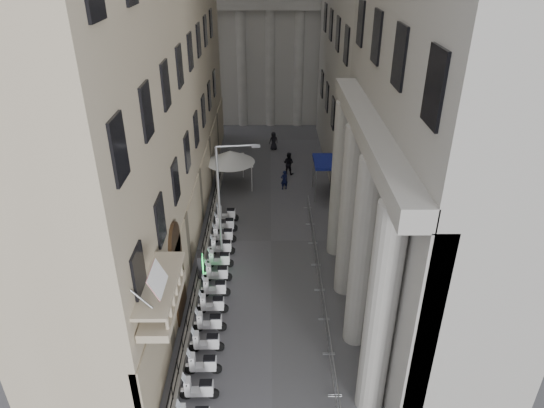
{
  "coord_description": "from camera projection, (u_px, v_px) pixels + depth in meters",
  "views": [
    {
      "loc": [
        -0.07,
        -8.61,
        17.87
      ],
      "look_at": [
        0.05,
        16.15,
        4.5
      ],
      "focal_mm": 32.0,
      "sensor_mm": 36.0,
      "label": 1
    }
  ],
  "objects": [
    {
      "name": "barrier_6",
      "position": [
        311.0,
        234.0,
        33.77
      ],
      "size": [
        0.6,
        2.4,
        1.1
      ],
      "primitive_type": null,
      "color": "#A4A7AB",
      "rests_on": "ground"
    },
    {
      "name": "scooter_11",
      "position": [
        226.0,
        231.0,
        34.03
      ],
      "size": [
        1.41,
        0.59,
        1.5
      ],
      "primitive_type": null,
      "rotation": [
        0.0,
        0.0,
        1.59
      ],
      "color": "silver",
      "rests_on": "ground"
    },
    {
      "name": "barrier_7",
      "position": [
        309.0,
        216.0,
        35.97
      ],
      "size": [
        0.6,
        2.4,
        1.1
      ],
      "primitive_type": null,
      "color": "#A4A7AB",
      "rests_on": "ground"
    },
    {
      "name": "barrier_2",
      "position": [
        326.0,
        336.0,
        24.97
      ],
      "size": [
        0.6,
        2.4,
        1.1
      ],
      "primitive_type": null,
      "color": "#A4A7AB",
      "rests_on": "ground"
    },
    {
      "name": "scooter_7",
      "position": [
        218.0,
        281.0,
        29.05
      ],
      "size": [
        1.41,
        0.59,
        1.5
      ],
      "primitive_type": null,
      "rotation": [
        0.0,
        0.0,
        1.59
      ],
      "color": "silver",
      "rests_on": "ground"
    },
    {
      "name": "scooter_2",
      "position": [
        204.0,
        373.0,
        22.81
      ],
      "size": [
        1.41,
        0.59,
        1.5
      ],
      "primitive_type": null,
      "rotation": [
        0.0,
        0.0,
        1.59
      ],
      "color": "silver",
      "rests_on": "ground"
    },
    {
      "name": "info_kiosk",
      "position": [
        201.0,
        267.0,
        28.69
      ],
      "size": [
        0.37,
        0.92,
        1.89
      ],
      "rotation": [
        0.0,
        0.0,
        0.1
      ],
      "color": "black",
      "rests_on": "ground"
    },
    {
      "name": "scooter_3",
      "position": [
        208.0,
        351.0,
        24.06
      ],
      "size": [
        1.41,
        0.59,
        1.5
      ],
      "primitive_type": null,
      "rotation": [
        0.0,
        0.0,
        1.59
      ],
      "color": "silver",
      "rests_on": "ground"
    },
    {
      "name": "scooter_5",
      "position": [
        213.0,
        313.0,
        26.55
      ],
      "size": [
        1.41,
        0.59,
        1.5
      ],
      "primitive_type": null,
      "rotation": [
        0.0,
        0.0,
        1.59
      ],
      "color": "silver",
      "rests_on": "ground"
    },
    {
      "name": "pedestrian_b",
      "position": [
        288.0,
        163.0,
        42.13
      ],
      "size": [
        1.19,
        1.1,
        1.97
      ],
      "primitive_type": "imported",
      "rotation": [
        0.0,
        0.0,
        2.67
      ],
      "color": "black",
      "rests_on": "ground"
    },
    {
      "name": "scooter_4",
      "position": [
        211.0,
        331.0,
        25.31
      ],
      "size": [
        1.41,
        0.59,
        1.5
      ],
      "primitive_type": null,
      "rotation": [
        0.0,
        0.0,
        1.59
      ],
      "color": "silver",
      "rests_on": "ground"
    },
    {
      "name": "pedestrian_c",
      "position": [
        274.0,
        141.0,
        47.1
      ],
      "size": [
        1.01,
        0.81,
        1.79
      ],
      "primitive_type": "imported",
      "rotation": [
        0.0,
        0.0,
        3.45
      ],
      "color": "black",
      "rests_on": "ground"
    },
    {
      "name": "street_lamp",
      "position": [
        224.0,
        196.0,
        28.62
      ],
      "size": [
        2.57,
        0.46,
        7.88
      ],
      "rotation": [
        0.0,
        0.0,
        0.11
      ],
      "color": "gray",
      "rests_on": "ground"
    },
    {
      "name": "barrier_1",
      "position": [
        332.0,
        374.0,
        22.77
      ],
      "size": [
        0.6,
        2.4,
        1.1
      ],
      "primitive_type": null,
      "color": "#A4A7AB",
      "rests_on": "ground"
    },
    {
      "name": "barrier_3",
      "position": [
        322.0,
        304.0,
        27.17
      ],
      "size": [
        0.6,
        2.4,
        1.1
      ],
      "primitive_type": null,
      "color": "#A4A7AB",
      "rests_on": "ground"
    },
    {
      "name": "scooter_1",
      "position": [
        200.0,
        398.0,
        21.57
      ],
      "size": [
        1.41,
        0.59,
        1.5
      ],
      "primitive_type": null,
      "rotation": [
        0.0,
        0.0,
        1.59
      ],
      "color": "silver",
      "rests_on": "ground"
    },
    {
      "name": "scooter_8",
      "position": [
        220.0,
        267.0,
        30.29
      ],
      "size": [
        1.41,
        0.59,
        1.5
      ],
      "primitive_type": null,
      "rotation": [
        0.0,
        0.0,
        1.59
      ],
      "color": "silver",
      "rests_on": "ground"
    },
    {
      "name": "blue_awning",
      "position": [
        322.0,
        195.0,
        38.96
      ],
      "size": [
        1.6,
        3.0,
        3.0
      ],
      "primitive_type": null,
      "color": "navy",
      "rests_on": "ground"
    },
    {
      "name": "barrier_4",
      "position": [
        318.0,
        277.0,
        29.37
      ],
      "size": [
        0.6,
        2.4,
        1.1
      ],
      "primitive_type": null,
      "color": "#A4A7AB",
      "rests_on": "ground"
    },
    {
      "name": "barrier_5",
      "position": [
        314.0,
        254.0,
        31.57
      ],
      "size": [
        0.6,
        2.4,
        1.1
      ],
      "primitive_type": null,
      "color": "#A4A7AB",
      "rests_on": "ground"
    },
    {
      "name": "scooter_12",
      "position": [
        227.0,
        221.0,
        35.28
      ],
      "size": [
        1.41,
        0.59,
        1.5
      ],
      "primitive_type": null,
      "rotation": [
        0.0,
        0.0,
        1.59
      ],
      "color": "silver",
      "rests_on": "ground"
    },
    {
      "name": "pedestrian_a",
      "position": [
        284.0,
        180.0,
        39.5
      ],
      "size": [
        0.7,
        0.57,
        1.65
      ],
      "primitive_type": "imported",
      "rotation": [
        0.0,
        0.0,
        3.47
      ],
      "color": "black",
      "rests_on": "ground"
    },
    {
      "name": "security_tent",
      "position": [
        236.0,
        158.0,
        38.72
      ],
      "size": [
        3.95,
        3.95,
        3.21
      ],
      "color": "silver",
      "rests_on": "ground"
    },
    {
      "name": "scooter_9",
      "position": [
        222.0,
        254.0,
        31.54
      ],
      "size": [
        1.41,
        0.59,
        1.5
      ],
      "primitive_type": null,
      "rotation": [
        0.0,
        0.0,
        1.59
      ],
      "color": "silver",
      "rests_on": "ground"
    },
    {
      "name": "scooter_10",
      "position": [
        224.0,
        242.0,
        32.79
      ],
      "size": [
        1.41,
        0.59,
        1.5
      ],
      "primitive_type": null,
      "rotation": [
        0.0,
        0.0,
        1.59
      ],
      "color": "silver",
      "rests_on": "ground"
    },
    {
      "name": "iron_fence",
      "position": [
        206.0,
        251.0,
        31.88
      ],
      "size": [
        0.3,
        28.0,
        1.4
      ],
      "primitive_type": null,
      "color": "black",
      "rests_on": "ground"
    },
    {
      "name": "scooter_6",
      "position": [
        216.0,
        296.0,
        27.8
      ],
      "size": [
        1.41,
        0.59,
        1.5
      ],
      "primitive_type": null,
      "rotation": [
        0.0,
        0.0,
        1.59
      ],
      "color": "silver",
      "rests_on": "ground"
    }
  ]
}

